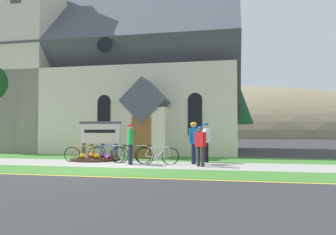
% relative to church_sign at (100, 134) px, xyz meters
% --- Properties ---
extents(ground, '(140.00, 140.00, 0.00)m').
position_rel_church_sign_xyz_m(ground, '(1.66, 0.02, -1.25)').
color(ground, '#333335').
extents(sidewalk_slab, '(32.00, 2.75, 0.01)m').
position_rel_church_sign_xyz_m(sidewalk_slab, '(-0.78, -1.87, -1.25)').
color(sidewalk_slab, '#A8A59E').
rests_on(sidewalk_slab, ground).
extents(grass_verge, '(32.00, 2.12, 0.01)m').
position_rel_church_sign_xyz_m(grass_verge, '(-0.78, -4.31, -1.25)').
color(grass_verge, '#427F33').
rests_on(grass_verge, ground).
extents(church_lawn, '(24.00, 2.86, 0.01)m').
position_rel_church_sign_xyz_m(church_lawn, '(-0.78, 0.94, -1.25)').
color(church_lawn, '#427F33').
rests_on(church_lawn, ground).
extents(curb_paint_stripe, '(28.00, 0.16, 0.01)m').
position_rel_church_sign_xyz_m(curb_paint_stripe, '(-0.78, -5.52, -1.25)').
color(curb_paint_stripe, yellow).
rests_on(curb_paint_stripe, ground).
extents(church_building, '(15.37, 11.36, 14.07)m').
position_rel_church_sign_xyz_m(church_building, '(-1.30, 6.81, 3.65)').
color(church_building, beige).
rests_on(church_building, ground).
extents(church_sign, '(2.14, 0.13, 1.86)m').
position_rel_church_sign_xyz_m(church_sign, '(0.00, 0.00, 0.00)').
color(church_sign, '#474C56').
rests_on(church_sign, ground).
extents(flower_bed, '(2.33, 2.33, 0.34)m').
position_rel_church_sign_xyz_m(flower_bed, '(0.01, -0.54, -1.16)').
color(flower_bed, '#382319').
rests_on(flower_bed, ground).
extents(bicycle_white, '(1.75, 0.22, 0.82)m').
position_rel_church_sign_xyz_m(bicycle_white, '(2.08, -1.44, -0.87)').
color(bicycle_white, black).
rests_on(bicycle_white, ground).
extents(bicycle_blue, '(1.68, 0.56, 0.80)m').
position_rel_church_sign_xyz_m(bicycle_blue, '(-0.19, -1.31, -0.88)').
color(bicycle_blue, black).
rests_on(bicycle_blue, ground).
extents(bicycle_black, '(1.77, 0.32, 0.83)m').
position_rel_church_sign_xyz_m(bicycle_black, '(3.32, -1.74, -0.87)').
color(bicycle_black, black).
rests_on(bicycle_black, ground).
extents(bicycle_silver, '(1.70, 0.45, 0.84)m').
position_rel_church_sign_xyz_m(bicycle_silver, '(0.97, -1.32, -0.87)').
color(bicycle_silver, black).
rests_on(bicycle_silver, ground).
extents(cyclist_in_blue_jersey, '(0.48, 0.56, 1.59)m').
position_rel_church_sign_xyz_m(cyclist_in_blue_jersey, '(5.17, -2.19, -0.33)').
color(cyclist_in_blue_jersey, '#2D2D33').
rests_on(cyclist_in_blue_jersey, ground).
extents(cyclist_in_green_jersey, '(0.38, 0.72, 1.70)m').
position_rel_church_sign_xyz_m(cyclist_in_green_jersey, '(2.23, -2.02, -0.25)').
color(cyclist_in_green_jersey, '#191E38').
rests_on(cyclist_in_green_jersey, ground).
extents(cyclist_in_yellow_jersey, '(0.34, 0.73, 1.78)m').
position_rel_church_sign_xyz_m(cyclist_in_yellow_jersey, '(4.80, -1.37, -0.19)').
color(cyclist_in_yellow_jersey, '#191E38').
rests_on(cyclist_in_yellow_jersey, ground).
extents(cyclist_in_red_jersey, '(0.43, 0.79, 1.77)m').
position_rel_church_sign_xyz_m(cyclist_in_red_jersey, '(5.23, -0.54, -0.20)').
color(cyclist_in_red_jersey, black).
rests_on(cyclist_in_red_jersey, ground).
extents(roadside_conifer, '(3.52, 3.52, 6.81)m').
position_rel_church_sign_xyz_m(roadside_conifer, '(6.10, 8.26, 3.07)').
color(roadside_conifer, '#3D2D1E').
rests_on(roadside_conifer, ground).
extents(yard_deciduous_tree, '(3.47, 3.47, 5.88)m').
position_rel_church_sign_xyz_m(yard_deciduous_tree, '(-8.20, 3.63, 3.04)').
color(yard_deciduous_tree, '#4C3823').
rests_on(yard_deciduous_tree, ground).
extents(distant_hill, '(98.10, 43.94, 21.54)m').
position_rel_church_sign_xyz_m(distant_hill, '(-0.38, 57.21, -1.25)').
color(distant_hill, '#847A5B').
rests_on(distant_hill, ground).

